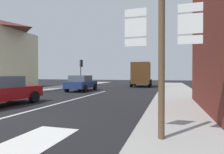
# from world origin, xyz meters

# --- Properties ---
(ground_plane) EXTENTS (80.00, 80.00, 0.00)m
(ground_plane) POSITION_xyz_m (0.00, 10.00, 0.00)
(ground_plane) COLOR black
(sidewalk_right) EXTENTS (3.12, 44.00, 0.14)m
(sidewalk_right) POSITION_xyz_m (6.34, 8.00, 0.07)
(sidewalk_right) COLOR #9E9B96
(sidewalk_right) RESTS_ON ground
(sidewalk_left) EXTENTS (3.12, 44.00, 0.14)m
(sidewalk_left) POSITION_xyz_m (-6.34, 8.00, 0.07)
(sidewalk_left) COLOR #9E9B96
(sidewalk_left) RESTS_ON ground
(lane_centre_stripe) EXTENTS (0.16, 12.00, 0.01)m
(lane_centre_stripe) POSITION_xyz_m (0.00, 6.00, 0.01)
(lane_centre_stripe) COLOR silver
(lane_centre_stripe) RESTS_ON ground
(lane_turn_arrow) EXTENTS (1.20, 2.20, 0.01)m
(lane_turn_arrow) POSITION_xyz_m (2.63, -1.00, 0.01)
(lane_turn_arrow) COLOR silver
(lane_turn_arrow) RESTS_ON ground
(sedan_far) EXTENTS (2.14, 4.29, 1.47)m
(sedan_far) POSITION_xyz_m (-2.27, 11.73, 0.76)
(sedan_far) COLOR navy
(sedan_far) RESTS_ON ground
(delivery_truck) EXTENTS (2.70, 5.10, 3.05)m
(delivery_truck) POSITION_xyz_m (2.30, 19.86, 1.65)
(delivery_truck) COLOR #4C2D14
(delivery_truck) RESTS_ON ground
(route_sign_post) EXTENTS (1.66, 0.14, 3.20)m
(route_sign_post) POSITION_xyz_m (5.47, -0.42, 1.91)
(route_sign_post) COLOR brown
(route_sign_post) RESTS_ON ground
(traffic_light_far_right) EXTENTS (0.30, 0.49, 3.69)m
(traffic_light_far_right) POSITION_xyz_m (5.08, 18.11, 2.73)
(traffic_light_far_right) COLOR #47474C
(traffic_light_far_right) RESTS_ON ground
(traffic_light_far_left) EXTENTS (0.30, 0.49, 3.43)m
(traffic_light_far_left) POSITION_xyz_m (-5.08, 17.49, 2.54)
(traffic_light_far_left) COLOR #47474C
(traffic_light_far_left) RESTS_ON ground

